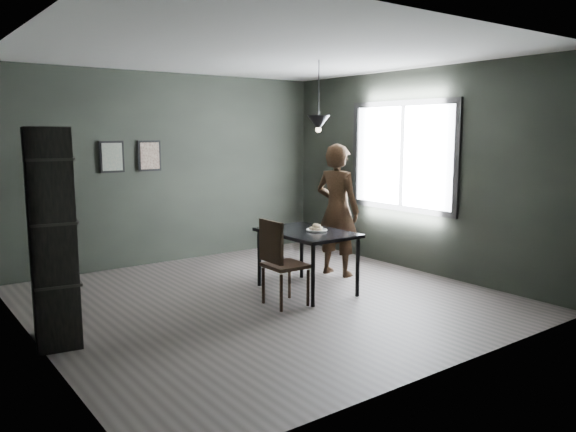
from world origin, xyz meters
TOP-DOWN VIEW (x-y plane):
  - ground at (0.00, 0.00)m, footprint 5.00×5.00m
  - back_wall at (0.00, 2.50)m, footprint 5.00×0.10m
  - ceiling at (0.00, 0.00)m, footprint 5.00×5.00m
  - window_assembly at (2.47, 0.20)m, footprint 0.04×1.96m
  - cafe_table at (0.60, 0.00)m, footprint 0.80×1.20m
  - white_plate at (0.69, -0.08)m, footprint 0.23×0.23m
  - donut_pile at (0.69, -0.08)m, footprint 0.18×0.18m
  - woman at (1.43, 0.39)m, footprint 0.59×0.75m
  - wood_chair at (-0.03, -0.29)m, footprint 0.44×0.44m
  - shelf_unit at (-2.32, 0.08)m, footprint 0.48×0.72m
  - pendant_lamp at (0.85, 0.10)m, footprint 0.28×0.28m
  - framed_print_left at (-0.90, 2.47)m, footprint 0.34×0.04m
  - framed_print_right at (-0.35, 2.47)m, footprint 0.34×0.04m

SIDE VIEW (x-z plane):
  - ground at x=0.00m, z-range 0.00..0.00m
  - wood_chair at x=-0.03m, z-range 0.07..1.05m
  - cafe_table at x=0.60m, z-range 0.30..1.05m
  - white_plate at x=0.69m, z-range 0.75..0.76m
  - donut_pile at x=0.69m, z-range 0.75..0.83m
  - woman at x=1.43m, z-range 0.00..1.79m
  - shelf_unit at x=-2.32m, z-range 0.00..1.99m
  - back_wall at x=0.00m, z-range 0.00..2.80m
  - window_assembly at x=2.47m, z-range 0.82..2.38m
  - framed_print_left at x=-0.90m, z-range 1.38..1.82m
  - framed_print_right at x=-0.35m, z-range 1.38..1.82m
  - pendant_lamp at x=0.85m, z-range 1.62..2.48m
  - ceiling at x=0.00m, z-range 2.79..2.81m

